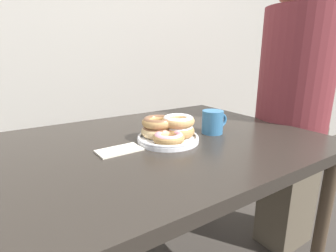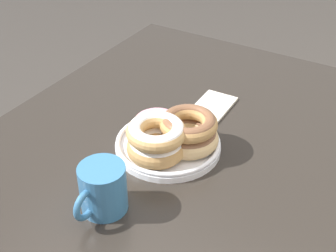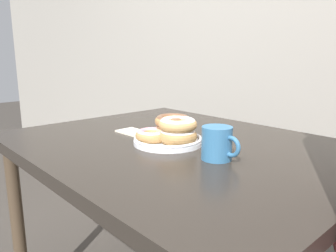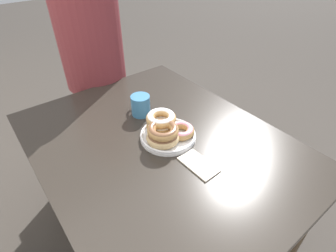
% 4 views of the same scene
% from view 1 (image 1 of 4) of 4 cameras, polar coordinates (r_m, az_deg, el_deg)
% --- Properties ---
extents(wall_back, '(8.00, 0.05, 2.60)m').
position_cam_1_polar(wall_back, '(1.71, -16.95, 22.65)').
color(wall_back, '#9E998E').
rests_on(wall_back, ground_plane).
extents(dining_table, '(1.15, 0.89, 0.75)m').
position_cam_1_polar(dining_table, '(1.03, -0.90, -6.70)').
color(dining_table, '#28231E').
rests_on(dining_table, ground_plane).
extents(donut_plate, '(0.24, 0.25, 0.09)m').
position_cam_1_polar(donut_plate, '(0.97, 0.06, -0.89)').
color(donut_plate, white).
rests_on(donut_plate, dining_table).
extents(coffee_mug, '(0.12, 0.09, 0.09)m').
position_cam_1_polar(coffee_mug, '(1.08, 9.78, 0.94)').
color(coffee_mug, teal).
rests_on(coffee_mug, dining_table).
extents(person_figure, '(0.37, 0.35, 1.48)m').
position_cam_1_polar(person_figure, '(1.48, 25.70, 3.62)').
color(person_figure, brown).
rests_on(person_figure, ground_plane).
extents(napkin, '(0.15, 0.08, 0.01)m').
position_cam_1_polar(napkin, '(0.89, -10.57, -5.21)').
color(napkin, beige).
rests_on(napkin, dining_table).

